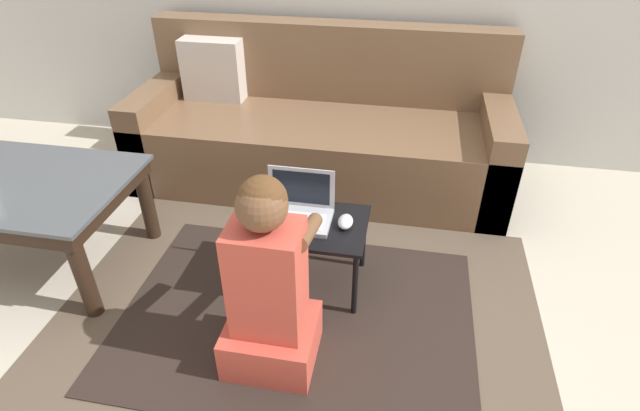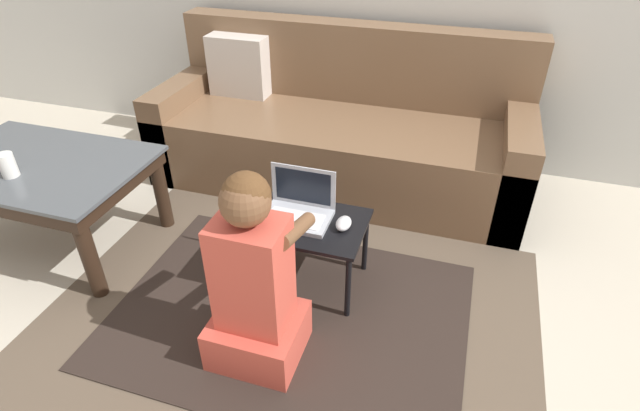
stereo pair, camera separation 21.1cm
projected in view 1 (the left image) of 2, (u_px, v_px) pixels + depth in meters
name	position (u px, v px, depth m)	size (l,w,h in m)	color
ground_plane	(319.00, 325.00, 2.09)	(16.00, 16.00, 0.00)	beige
area_rug	(297.00, 316.00, 2.12)	(2.04, 1.50, 0.01)	brown
couch	(319.00, 132.00, 2.96)	(2.12, 0.80, 0.86)	brown
coffee_table	(19.00, 193.00, 2.23)	(0.99, 0.66, 0.45)	#4C5156
laptop_desk	(307.00, 230.00, 2.14)	(0.52, 0.36, 0.34)	black
laptop	(298.00, 212.00, 2.12)	(0.29, 0.20, 0.21)	#B7BCC6
computer_mouse	(346.00, 222.00, 2.09)	(0.06, 0.10, 0.04)	silver
person_seated	(269.00, 290.00, 1.76)	(0.33, 0.43, 0.81)	#CC4C3D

